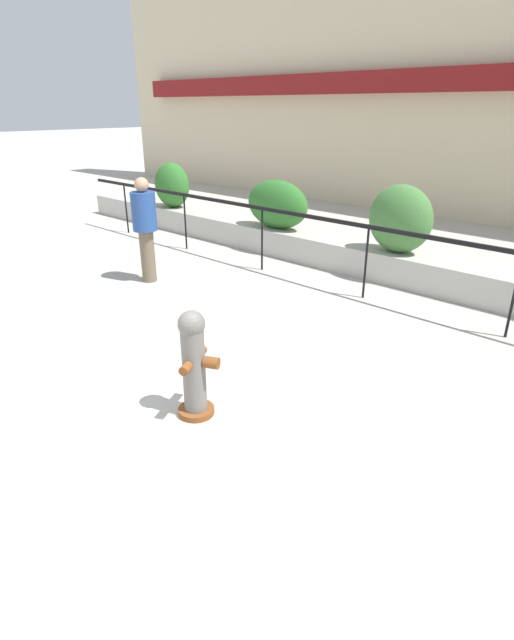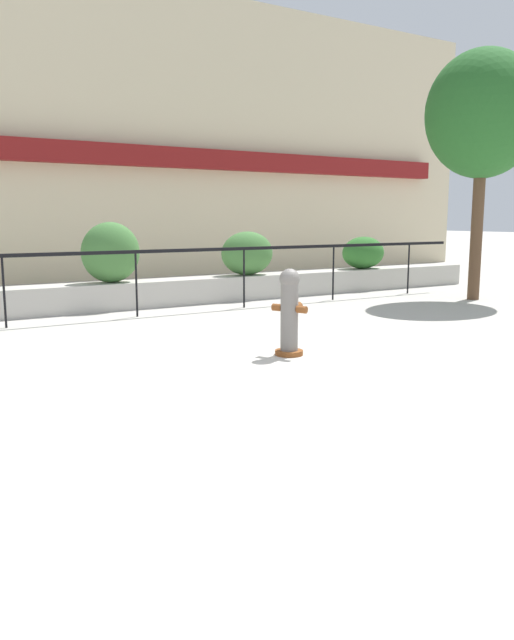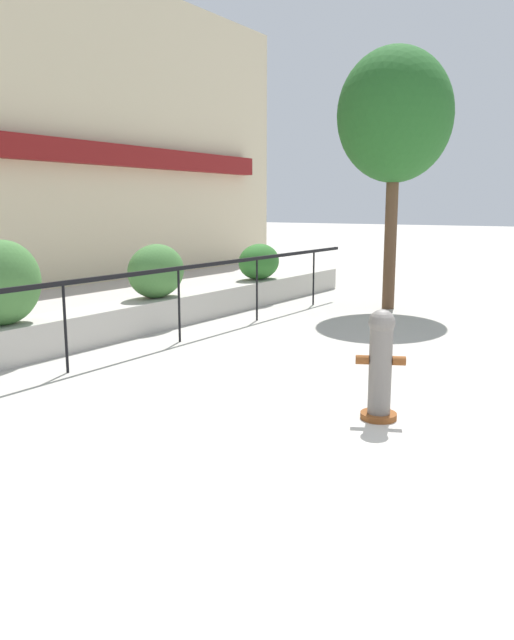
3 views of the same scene
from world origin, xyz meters
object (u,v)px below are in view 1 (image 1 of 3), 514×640
Objects in this scene: hedge_bush_2 at (400,219)px; pedestrian at (145,224)px; hedge_bush_0 at (172,185)px; hedge_bush_1 at (277,204)px; fire_hydrant at (194,363)px.

pedestrian reaches higher than hedge_bush_2.
hedge_bush_0 reaches higher than hedge_bush_1.
hedge_bush_0 reaches higher than fire_hydrant.
hedge_bush_2 reaches higher than fire_hydrant.
pedestrian is (-3.06, -2.88, -0.07)m from hedge_bush_2.
hedge_bush_1 is at bearing 123.24° from fire_hydrant.
pedestrian is (-0.39, -2.88, 0.01)m from hedge_bush_1.
pedestrian is at bearing -44.42° from hedge_bush_0.
hedge_bush_0 is 4.12m from pedestrian.
hedge_bush_2 is 4.20m from pedestrian.
hedge_bush_2 is 5.05m from fire_hydrant.
fire_hydrant is at bearing -83.17° from hedge_bush_2.
hedge_bush_0 is 0.72× the size of hedge_bush_1.
fire_hydrant is at bearing -56.76° from hedge_bush_1.
hedge_bush_2 reaches higher than hedge_bush_0.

